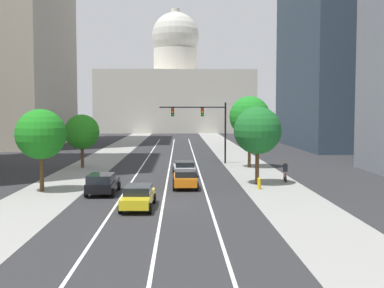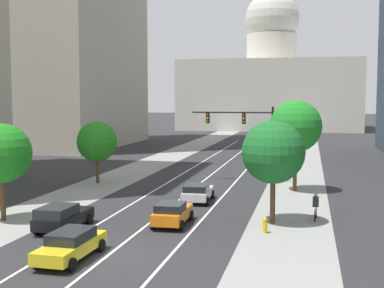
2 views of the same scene
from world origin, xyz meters
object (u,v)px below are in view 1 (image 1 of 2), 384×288
object	(u,v)px
cyclist	(285,172)
car_yellow	(138,196)
street_tree_near_right	(257,131)
car_black	(102,183)
street_tree_far_right	(250,117)
capitol_building	(176,94)
fire_hydrant	(259,183)
car_orange	(185,179)
street_tree_near_left	(82,132)
car_white	(184,168)
street_tree_mid_left	(41,134)
traffic_signal_mast	(205,120)

from	to	relation	value
cyclist	car_yellow	bearing A→B (deg)	138.49
cyclist	street_tree_near_right	distance (m)	4.59
car_black	street_tree_far_right	distance (m)	21.06
capitol_building	fire_hydrant	size ratio (longest dim) A/B	46.52
fire_hydrant	street_tree_far_right	size ratio (longest dim) A/B	0.12
car_orange	street_tree_near_left	world-z (taller)	street_tree_near_left
car_orange	car_black	bearing A→B (deg)	112.32
street_tree_near_left	car_white	bearing A→B (deg)	-31.19
capitol_building	fire_hydrant	bearing A→B (deg)	-86.04
car_black	fire_hydrant	xyz separation A→B (m)	(11.60, 1.90, -0.34)
street_tree_near_left	capitol_building	bearing A→B (deg)	84.14
car_orange	street_tree_near_left	xyz separation A→B (m)	(-10.60, 13.76, 3.01)
car_white	street_tree_far_right	distance (m)	10.34
street_tree_far_right	street_tree_near_left	bearing A→B (deg)	179.10
car_black	street_tree_near_left	distance (m)	17.22
car_white	car_orange	bearing A→B (deg)	177.41
car_yellow	street_tree_near_right	xyz separation A→B (m)	(8.87, 9.50, 3.64)
car_yellow	street_tree_far_right	world-z (taller)	street_tree_far_right
car_white	street_tree_mid_left	xyz separation A→B (m)	(-10.68, -8.47, 3.52)
cyclist	street_tree_mid_left	size ratio (longest dim) A/B	0.28
capitol_building	street_tree_far_right	world-z (taller)	capitol_building
car_yellow	street_tree_near_left	xyz separation A→B (m)	(-7.63, 21.38, 3.02)
street_tree_far_right	car_black	bearing A→B (deg)	-128.75
street_tree_near_left	street_tree_mid_left	size ratio (longest dim) A/B	0.91
street_tree_near_left	street_tree_far_right	bearing A→B (deg)	-0.90
traffic_signal_mast	street_tree_near_right	world-z (taller)	traffic_signal_mast
traffic_signal_mast	fire_hydrant	xyz separation A→B (m)	(3.20, -18.14, -4.45)
cyclist	street_tree_far_right	size ratio (longest dim) A/B	0.23
fire_hydrant	street_tree_far_right	world-z (taller)	street_tree_far_right
car_yellow	car_orange	xyz separation A→B (m)	(2.98, 7.62, 0.00)
street_tree_mid_left	street_tree_far_right	bearing A→B (deg)	39.73
traffic_signal_mast	street_tree_near_left	distance (m)	13.62
car_yellow	cyclist	world-z (taller)	cyclist
car_yellow	traffic_signal_mast	xyz separation A→B (m)	(5.43, 25.10, 4.17)
capitol_building	street_tree_mid_left	world-z (taller)	capitol_building
car_orange	street_tree_far_right	distance (m)	15.84
car_yellow	cyclist	bearing A→B (deg)	-44.88
traffic_signal_mast	street_tree_far_right	bearing A→B (deg)	-41.82
capitol_building	car_orange	world-z (taller)	capitol_building
car_white	car_orange	size ratio (longest dim) A/B	1.03
fire_hydrant	street_tree_far_right	xyz separation A→B (m)	(1.27, 14.14, 4.89)
cyclist	car_orange	bearing A→B (deg)	115.98
capitol_building	street_tree_near_right	size ratio (longest dim) A/B	6.68
cyclist	street_tree_near_right	xyz separation A→B (m)	(-2.60, -1.38, 3.53)
traffic_signal_mast	street_tree_near_right	bearing A→B (deg)	-77.56
capitol_building	street_tree_near_left	bearing A→B (deg)	-95.86
capitol_building	cyclist	xyz separation A→B (m)	(9.98, -99.24, -9.84)
car_black	traffic_signal_mast	size ratio (longest dim) A/B	0.60
car_orange	street_tree_mid_left	distance (m)	11.29
fire_hydrant	cyclist	bearing A→B (deg)	54.00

